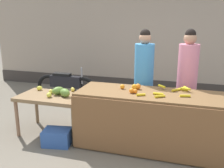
# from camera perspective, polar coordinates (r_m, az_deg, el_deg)

# --- Properties ---
(ground_plane) EXTENTS (24.00, 24.00, 0.00)m
(ground_plane) POSITION_cam_1_polar(r_m,az_deg,el_deg) (4.21, 3.07, -13.36)
(ground_plane) COLOR #756B5B
(market_wall_back) EXTENTS (9.82, 0.23, 2.85)m
(market_wall_back) POSITION_cam_1_polar(r_m,az_deg,el_deg) (6.81, 9.55, 9.60)
(market_wall_back) COLOR tan
(market_wall_back) RESTS_ON ground
(fruit_stall_counter) EXTENTS (2.24, 0.81, 0.90)m
(fruit_stall_counter) POSITION_cam_1_polar(r_m,az_deg,el_deg) (3.95, 8.43, -8.31)
(fruit_stall_counter) COLOR brown
(fruit_stall_counter) RESTS_ON ground
(side_table_wooden) EXTENTS (1.17, 0.69, 0.70)m
(side_table_wooden) POSITION_cam_1_polar(r_m,az_deg,el_deg) (4.44, -13.66, -3.63)
(side_table_wooden) COLOR olive
(side_table_wooden) RESTS_ON ground
(banana_bunch_pile) EXTENTS (0.77, 0.57, 0.07)m
(banana_bunch_pile) POSITION_cam_1_polar(r_m,az_deg,el_deg) (3.84, 13.56, -1.67)
(banana_bunch_pile) COLOR gold
(banana_bunch_pile) RESTS_ON fruit_stall_counter
(orange_pile) EXTENTS (0.32, 0.33, 0.09)m
(orange_pile) POSITION_cam_1_polar(r_m,az_deg,el_deg) (3.88, 4.91, -0.90)
(orange_pile) COLOR orange
(orange_pile) RESTS_ON fruit_stall_counter
(mango_papaya_pile) EXTENTS (0.83, 0.55, 0.14)m
(mango_papaya_pile) POSITION_cam_1_polar(r_m,az_deg,el_deg) (4.38, -12.10, -1.72)
(mango_papaya_pile) COLOR #D5D444
(mango_papaya_pile) RESTS_ON side_table_wooden
(vendor_woman_blue_shirt) EXTENTS (0.34, 0.34, 1.83)m
(vendor_woman_blue_shirt) POSITION_cam_1_polar(r_m,az_deg,el_deg) (4.44, 7.33, 0.79)
(vendor_woman_blue_shirt) COLOR #33333D
(vendor_woman_blue_shirt) RESTS_ON ground
(vendor_woman_pink_shirt) EXTENTS (0.34, 0.34, 1.83)m
(vendor_woman_pink_shirt) POSITION_cam_1_polar(r_m,az_deg,el_deg) (4.45, 16.90, 0.35)
(vendor_woman_pink_shirt) COLOR #33333D
(vendor_woman_pink_shirt) RESTS_ON ground
(parked_motorcycle) EXTENTS (1.60, 0.18, 0.88)m
(parked_motorcycle) POSITION_cam_1_polar(r_m,az_deg,el_deg) (6.17, -10.58, -0.34)
(parked_motorcycle) COLOR black
(parked_motorcycle) RESTS_ON ground
(produce_crate) EXTENTS (0.49, 0.39, 0.26)m
(produce_crate) POSITION_cam_1_polar(r_m,az_deg,el_deg) (4.19, -12.56, -11.92)
(produce_crate) COLOR #3359A5
(produce_crate) RESTS_ON ground
(produce_sack) EXTENTS (0.47, 0.46, 0.59)m
(produce_sack) POSITION_cam_1_polar(r_m,az_deg,el_deg) (4.83, -0.55, -5.74)
(produce_sack) COLOR tan
(produce_sack) RESTS_ON ground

